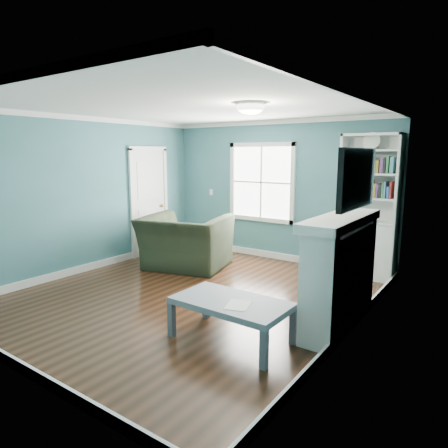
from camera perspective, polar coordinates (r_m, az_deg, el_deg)
The scene contains 13 objects.
floor at distance 5.80m, azimuth -4.74°, elevation -10.07°, with size 5.00×5.00×0.00m, color black.
room_walls at distance 5.47m, azimuth -4.98°, elevation 5.69°, with size 5.00×5.00×5.00m.
trim at distance 5.50m, azimuth -4.93°, elevation 2.11°, with size 4.50×5.00×2.60m.
window at distance 7.69m, azimuth 5.36°, elevation 5.94°, with size 1.40×0.06×1.50m.
bookshelf at distance 6.78m, azimuth 19.82°, elevation 0.37°, with size 0.90×0.35×2.31m.
fireplace at distance 4.79m, azimuth 16.39°, elevation -6.81°, with size 0.44×1.58×1.30m.
tv at distance 4.57m, azimuth 18.50°, elevation 6.19°, with size 0.06×1.10×0.65m, color black.
door at distance 8.05m, azimuth -10.63°, elevation 3.29°, with size 0.12×0.98×2.17m.
ceiling_fixture at distance 5.04m, azimuth 3.81°, elevation 16.37°, with size 0.38×0.38×0.15m.
light_switch at distance 8.37m, azimuth -1.83°, elevation 4.59°, with size 0.08×0.01×0.12m, color white.
recliner at distance 7.01m, azimuth -5.54°, elevation -1.32°, with size 1.42×0.92×1.24m, color #252D1C.
coffee_table at distance 4.34m, azimuth 1.03°, elevation -11.55°, with size 1.25×0.69×0.45m.
paper_sheet at distance 4.19m, azimuth 2.02°, elevation -11.50°, with size 0.23×0.29×0.00m, color white.
Camera 1 is at (3.51, -4.17, 1.99)m, focal length 32.00 mm.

